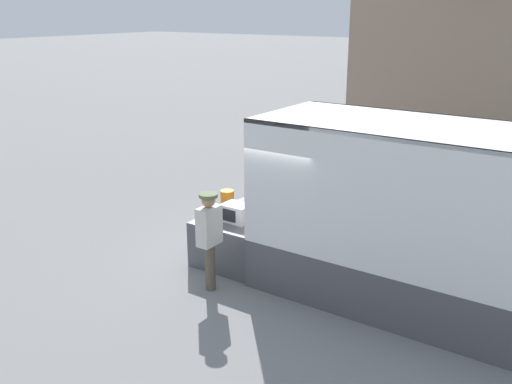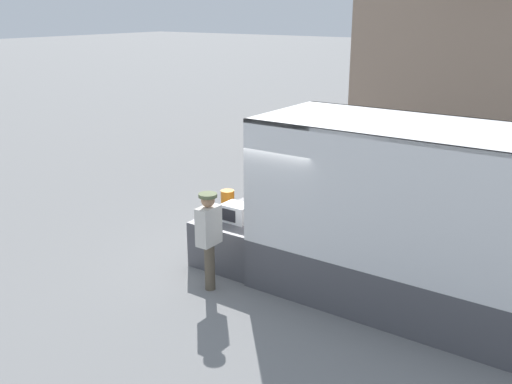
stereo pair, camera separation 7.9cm
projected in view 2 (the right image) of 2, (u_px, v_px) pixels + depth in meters
ground_plane at (278, 264)px, 10.90m from camera, size 160.00×160.00×0.00m
tailgate_deck at (249, 235)px, 11.14m from camera, size 1.36×2.10×0.88m
microwave at (237, 213)px, 10.57m from camera, size 0.51×0.41×0.33m
portable_generator at (269, 196)px, 11.30m from camera, size 0.59×0.48×0.63m
orange_bucket at (228, 200)px, 11.20m from camera, size 0.27×0.27×0.38m
worker_person at (209, 231)px, 9.60m from camera, size 0.31×0.44×1.75m
house_backdrop at (507, 21)px, 18.67m from camera, size 8.42×6.77×8.34m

